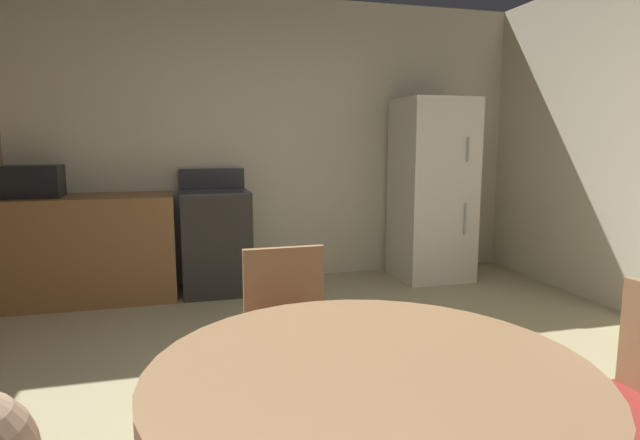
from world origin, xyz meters
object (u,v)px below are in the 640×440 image
Objects in this scene: refrigerator at (432,190)px; dining_table at (371,423)px; oven_range at (216,241)px; chair_north at (290,332)px; microwave at (33,181)px.

refrigerator is 3.93m from dining_table.
oven_range reaches higher than dining_table.
refrigerator is at bearing 140.29° from chair_north.
oven_range is 2.14m from refrigerator.
chair_north is at bearing -128.56° from refrigerator.
microwave is at bearing -179.86° from oven_range.
dining_table is at bearing -0.00° from chair_north.
oven_range is 2.50m from chair_north.
oven_range reaches higher than chair_north.
microwave reaches higher than chair_north.
dining_table is 1.38× the size of chair_north.
dining_table is at bearing -64.77° from microwave.
refrigerator is 2.02× the size of chair_north.
microwave is 3.01m from chair_north.
refrigerator reaches higher than dining_table.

